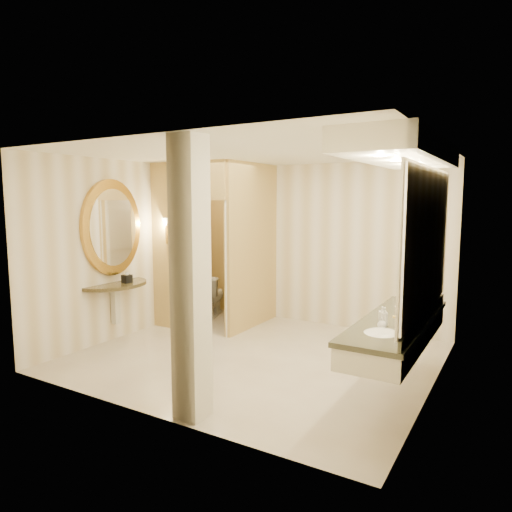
{
  "coord_description": "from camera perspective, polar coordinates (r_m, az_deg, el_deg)",
  "views": [
    {
      "loc": [
        3.04,
        -5.14,
        2.1
      ],
      "look_at": [
        -0.11,
        0.2,
        1.34
      ],
      "focal_mm": 32.0,
      "sensor_mm": 36.0,
      "label": 1
    }
  ],
  "objects": [
    {
      "name": "console_shelf",
      "position": [
        7.09,
        -17.51,
        0.59
      ],
      "size": [
        1.09,
        1.09,
        1.99
      ],
      "color": "black",
      "rests_on": "floor"
    },
    {
      "name": "ceiling",
      "position": [
        6.0,
        -0.07,
        12.73
      ],
      "size": [
        4.5,
        4.5,
        0.0
      ],
      "primitive_type": "plane",
      "rotation": [
        3.14,
        0.0,
        0.0
      ],
      "color": "white",
      "rests_on": "wall_back"
    },
    {
      "name": "wall_sconce",
      "position": [
        7.47,
        -11.2,
        4.04
      ],
      "size": [
        0.14,
        0.14,
        0.42
      ],
      "color": "gold",
      "rests_on": "toilet_closet"
    },
    {
      "name": "tissue_box",
      "position": [
        7.07,
        -15.84,
        -2.76
      ],
      "size": [
        0.13,
        0.13,
        0.12
      ],
      "primitive_type": "cube",
      "rotation": [
        0.0,
        0.0,
        -0.08
      ],
      "color": "black",
      "rests_on": "console_shelf"
    },
    {
      "name": "wall_left",
      "position": [
        7.41,
        -15.22,
        0.94
      ],
      "size": [
        0.02,
        4.0,
        2.7
      ],
      "primitive_type": "cube",
      "color": "white",
      "rests_on": "floor"
    },
    {
      "name": "toilet",
      "position": [
        8.39,
        -5.66,
        -4.87
      ],
      "size": [
        0.65,
        0.84,
        0.76
      ],
      "primitive_type": "imported",
      "rotation": [
        0.0,
        0.0,
        3.47
      ],
      "color": "white",
      "rests_on": "floor"
    },
    {
      "name": "floor",
      "position": [
        6.33,
        -0.06,
        -12.39
      ],
      "size": [
        4.5,
        4.5,
        0.0
      ],
      "primitive_type": "plane",
      "color": "beige",
      "rests_on": "ground"
    },
    {
      "name": "soap_bottle_b",
      "position": [
        4.59,
        15.45,
        -8.06
      ],
      "size": [
        0.09,
        0.09,
        0.1
      ],
      "primitive_type": "imported",
      "rotation": [
        0.0,
        0.0,
        -0.16
      ],
      "color": "silver",
      "rests_on": "vanity"
    },
    {
      "name": "vanity",
      "position": [
        4.88,
        17.85,
        1.09
      ],
      "size": [
        0.75,
        2.39,
        2.09
      ],
      "color": "beige",
      "rests_on": "floor"
    },
    {
      "name": "wall_right",
      "position": [
        5.25,
        21.58,
        -1.71
      ],
      "size": [
        0.02,
        4.0,
        2.7
      ],
      "primitive_type": "cube",
      "color": "white",
      "rests_on": "floor"
    },
    {
      "name": "wall_back",
      "position": [
        7.8,
        7.43,
        1.41
      ],
      "size": [
        4.5,
        0.02,
        2.7
      ],
      "primitive_type": "cube",
      "color": "white",
      "rests_on": "floor"
    },
    {
      "name": "toilet_closet",
      "position": [
        7.43,
        -3.71,
        1.46
      ],
      "size": [
        1.5,
        1.55,
        2.7
      ],
      "color": "tan",
      "rests_on": "floor"
    },
    {
      "name": "soap_bottle_c",
      "position": [
        4.65,
        15.76,
        -7.33
      ],
      "size": [
        0.08,
        0.08,
        0.19
      ],
      "primitive_type": "imported",
      "rotation": [
        0.0,
        0.0,
        -0.04
      ],
      "color": "#C6B28C",
      "rests_on": "vanity"
    },
    {
      "name": "wall_front",
      "position": [
        4.43,
        -13.35,
        -2.95
      ],
      "size": [
        4.5,
        0.02,
        2.7
      ],
      "primitive_type": "cube",
      "color": "white",
      "rests_on": "floor"
    },
    {
      "name": "pillar",
      "position": [
        4.35,
        -8.19,
        -3.01
      ],
      "size": [
        0.28,
        0.28,
        2.7
      ],
      "primitive_type": "cube",
      "color": "beige",
      "rests_on": "floor"
    },
    {
      "name": "soap_bottle_a",
      "position": [
        4.86,
        15.51,
        -6.97
      ],
      "size": [
        0.09,
        0.09,
        0.15
      ],
      "primitive_type": "imported",
      "rotation": [
        0.0,
        0.0,
        0.32
      ],
      "color": "beige",
      "rests_on": "vanity"
    }
  ]
}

